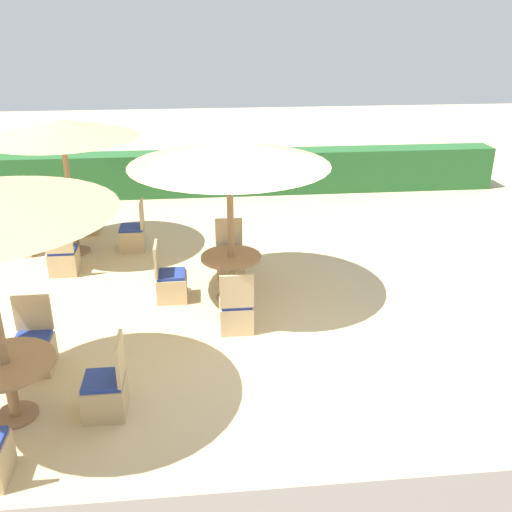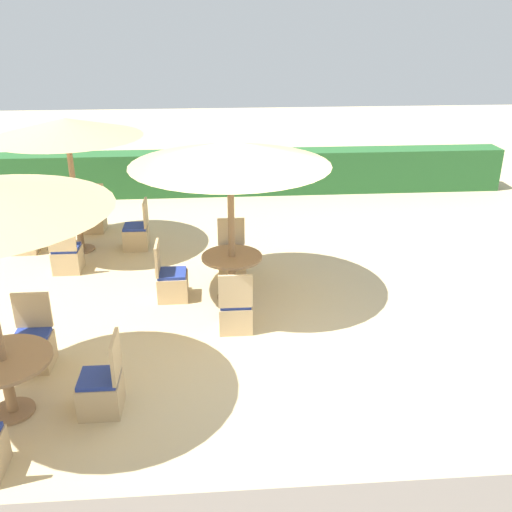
# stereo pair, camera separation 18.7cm
# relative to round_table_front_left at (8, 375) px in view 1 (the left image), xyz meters

# --- Properties ---
(ground_plane) EXTENTS (40.00, 40.00, 0.00)m
(ground_plane) POSITION_rel_round_table_front_left_xyz_m (2.90, 1.53, -0.55)
(ground_plane) COLOR #D1BA8C
(hedge_row) EXTENTS (13.00, 0.70, 1.03)m
(hedge_row) POSITION_rel_round_table_front_left_xyz_m (2.90, 8.19, -0.04)
(hedge_row) COLOR #28602D
(hedge_row) RESTS_ON ground_plane
(round_table_front_left) EXTENTS (1.04, 1.04, 0.71)m
(round_table_front_left) POSITION_rel_round_table_front_left_xyz_m (0.00, 0.00, 0.00)
(round_table_front_left) COLOR #93704C
(round_table_front_left) RESTS_ON ground_plane
(patio_chair_front_left_east) EXTENTS (0.46, 0.46, 0.93)m
(patio_chair_front_left_east) POSITION_rel_round_table_front_left_xyz_m (1.01, -0.03, -0.29)
(patio_chair_front_left_east) COLOR tan
(patio_chair_front_left_east) RESTS_ON ground_plane
(patio_chair_front_left_north) EXTENTS (0.46, 0.46, 0.93)m
(patio_chair_front_left_north) POSITION_rel_round_table_front_left_xyz_m (-0.00, 0.93, -0.29)
(patio_chair_front_left_north) COLOR tan
(patio_chair_front_left_north) RESTS_ON ground_plane
(parasol_back_left) EXTENTS (2.62, 2.62, 2.45)m
(parasol_back_left) POSITION_rel_round_table_front_left_xyz_m (-0.19, 4.75, 1.73)
(parasol_back_left) COLOR #93704C
(parasol_back_left) RESTS_ON ground_plane
(round_table_back_left) EXTENTS (1.05, 1.05, 0.71)m
(round_table_back_left) POSITION_rel_round_table_front_left_xyz_m (-0.19, 4.75, 0.00)
(round_table_back_left) COLOR #93704C
(round_table_back_left) RESTS_ON ground_plane
(patio_chair_back_left_north) EXTENTS (0.46, 0.46, 0.93)m
(patio_chair_back_left_north) POSITION_rel_round_table_front_left_xyz_m (-0.14, 5.79, -0.29)
(patio_chair_back_left_north) COLOR tan
(patio_chair_back_left_north) RESTS_ON ground_plane
(patio_chair_back_left_west) EXTENTS (0.46, 0.46, 0.93)m
(patio_chair_back_left_west) POSITION_rel_round_table_front_left_xyz_m (-1.22, 4.76, -0.29)
(patio_chair_back_left_west) COLOR tan
(patio_chair_back_left_west) RESTS_ON ground_plane
(patio_chair_back_left_south) EXTENTS (0.46, 0.46, 0.93)m
(patio_chair_back_left_south) POSITION_rel_round_table_front_left_xyz_m (-0.22, 3.80, -0.29)
(patio_chair_back_left_south) COLOR tan
(patio_chair_back_left_south) RESTS_ON ground_plane
(patio_chair_back_left_east) EXTENTS (0.46, 0.46, 0.93)m
(patio_chair_back_left_east) POSITION_rel_round_table_front_left_xyz_m (0.85, 4.79, -0.29)
(patio_chair_back_left_east) COLOR tan
(patio_chair_back_left_east) RESTS_ON ground_plane
(parasol_center) EXTENTS (2.90, 2.90, 2.45)m
(parasol_center) POSITION_rel_round_table_front_left_xyz_m (2.56, 2.60, 1.73)
(parasol_center) COLOR #93704C
(parasol_center) RESTS_ON ground_plane
(round_table_center) EXTENTS (0.93, 0.93, 0.71)m
(round_table_center) POSITION_rel_round_table_front_left_xyz_m (2.56, 2.60, -0.02)
(round_table_center) COLOR #93704C
(round_table_center) RESTS_ON ground_plane
(patio_chair_center_north) EXTENTS (0.46, 0.46, 0.93)m
(patio_chair_center_north) POSITION_rel_round_table_front_left_xyz_m (2.59, 3.50, -0.29)
(patio_chair_center_north) COLOR tan
(patio_chair_center_north) RESTS_ON ground_plane
(patio_chair_center_south) EXTENTS (0.46, 0.46, 0.93)m
(patio_chair_center_south) POSITION_rel_round_table_front_left_xyz_m (2.57, 1.63, -0.29)
(patio_chair_center_south) COLOR tan
(patio_chair_center_south) RESTS_ON ground_plane
(patio_chair_center_west) EXTENTS (0.46, 0.46, 0.93)m
(patio_chair_center_west) POSITION_rel_round_table_front_left_xyz_m (1.62, 2.65, -0.29)
(patio_chair_center_west) COLOR tan
(patio_chair_center_west) RESTS_ON ground_plane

